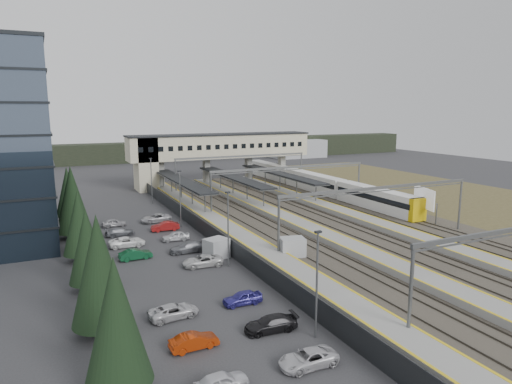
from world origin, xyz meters
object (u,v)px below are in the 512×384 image
relay_cabin_far (216,248)px  footbridge (209,149)px  train (315,183)px  relay_cabin_near (292,248)px  billboard (424,199)px

relay_cabin_far → footbridge: size_ratio=0.07×
footbridge → train: footbridge is taller
train → relay_cabin_near: bearing=-126.0°
footbridge → train: bearing=-45.7°
relay_cabin_far → billboard: (33.61, 2.74, 2.30)m
footbridge → relay_cabin_near: bearing=-99.2°
relay_cabin_near → train: bearing=54.0°
relay_cabin_near → train: 41.53m
relay_cabin_far → billboard: bearing=4.7°
relay_cabin_near → billboard: billboard is taller
relay_cabin_far → billboard: 33.80m
relay_cabin_far → footbridge: footbridge is taller
footbridge → billboard: (17.71, -44.11, -4.51)m
train → footbridge: bearing=134.3°
footbridge → train: 24.10m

